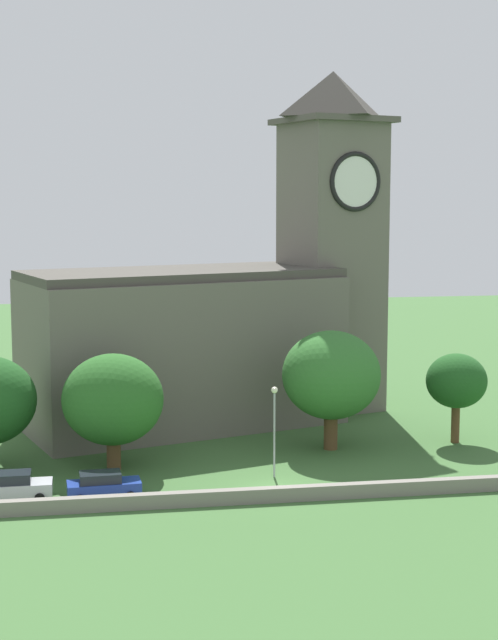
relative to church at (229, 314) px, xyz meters
The scene contains 9 objects.
ground_plane 10.36m from the church, 90.29° to the right, with size 200.00×200.00×0.00m, color #3D6633.
church is the anchor object (origin of this frame).
quay_barrier 24.17m from the church, 90.07° to the right, with size 47.15×0.70×0.90m, color gray.
car_silver 26.82m from the church, 129.91° to the right, with size 4.77×2.27×1.74m.
car_blue 24.30m from the church, 118.35° to the right, with size 4.61×2.37×1.64m.
streetlamp_west_mid 18.15m from the church, 88.54° to the right, with size 0.44×0.44×6.14m.
tree_by_tower 12.98m from the church, 61.51° to the right, with size 7.26×7.26×8.85m.
tree_riverside_east 17.59m from the church, 125.85° to the right, with size 6.91×6.91×8.02m.
tree_churchyard 19.55m from the church, 34.04° to the right, with size 4.60×4.60×6.84m.
Camera 1 is at (-11.67, -58.74, 18.47)m, focal length 54.37 mm.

